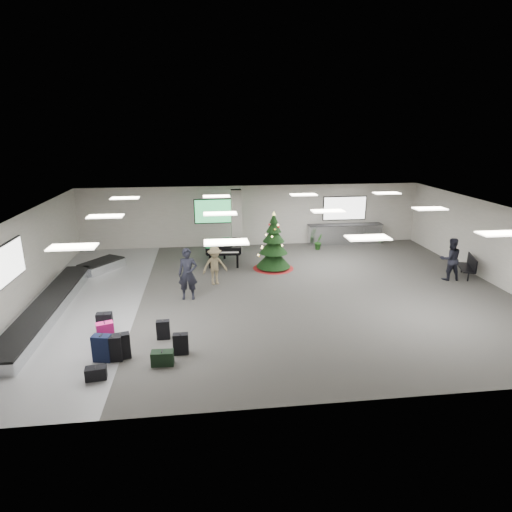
{
  "coord_description": "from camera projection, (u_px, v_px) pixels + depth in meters",
  "views": [
    {
      "loc": [
        -2.55,
        -15.21,
        6.14
      ],
      "look_at": [
        -0.57,
        1.0,
        1.19
      ],
      "focal_mm": 30.0,
      "sensor_mm": 36.0,
      "label": 1
    }
  ],
  "objects": [
    {
      "name": "suitcase_7",
      "position": [
        181.0,
        344.0,
        11.98
      ],
      "size": [
        0.43,
        0.23,
        0.63
      ],
      "rotation": [
        0.0,
        0.0,
        -0.01
      ],
      "color": "black",
      "rests_on": "ground"
    },
    {
      "name": "christmas_tree",
      "position": [
        274.0,
        249.0,
        19.08
      ],
      "size": [
        1.84,
        1.84,
        2.62
      ],
      "color": "maroon",
      "rests_on": "ground"
    },
    {
      "name": "potted_plant_right",
      "position": [
        379.0,
        237.0,
        23.4
      ],
      "size": [
        0.52,
        0.52,
        0.73
      ],
      "primitive_type": "imported",
      "rotation": [
        0.0,
        0.0,
        1.91
      ],
      "color": "#154014",
      "rests_on": "ground"
    },
    {
      "name": "ground",
      "position": [
        274.0,
        292.0,
        16.53
      ],
      "size": [
        18.0,
        18.0,
        0.0
      ],
      "primitive_type": "plane",
      "color": "#3B3935",
      "rests_on": "ground"
    },
    {
      "name": "suitcase_1",
      "position": [
        121.0,
        346.0,
        11.74
      ],
      "size": [
        0.52,
        0.35,
        0.75
      ],
      "rotation": [
        0.0,
        0.0,
        0.24
      ],
      "color": "black",
      "rests_on": "ground"
    },
    {
      "name": "room_envelope",
      "position": [
        262.0,
        230.0,
        16.44
      ],
      "size": [
        18.02,
        14.02,
        3.21
      ],
      "color": "#AEAA9F",
      "rests_on": "ground"
    },
    {
      "name": "pink_suitcase",
      "position": [
        106.0,
        335.0,
        12.37
      ],
      "size": [
        0.54,
        0.41,
        0.77
      ],
      "rotation": [
        0.0,
        0.0,
        0.34
      ],
      "color": "#D41B70",
      "rests_on": "ground"
    },
    {
      "name": "bench",
      "position": [
        468.0,
        265.0,
        18.11
      ],
      "size": [
        0.96,
        1.52,
        0.91
      ],
      "rotation": [
        0.0,
        0.0,
        -0.35
      ],
      "color": "black",
      "rests_on": "ground"
    },
    {
      "name": "grand_piano",
      "position": [
        224.0,
        247.0,
        19.74
      ],
      "size": [
        1.71,
        2.13,
        1.16
      ],
      "rotation": [
        0.0,
        0.0,
        -0.07
      ],
      "color": "black",
      "rests_on": "ground"
    },
    {
      "name": "black_duffel",
      "position": [
        96.0,
        373.0,
        10.8
      ],
      "size": [
        0.55,
        0.35,
        0.36
      ],
      "rotation": [
        0.0,
        0.0,
        0.13
      ],
      "color": "black",
      "rests_on": "ground"
    },
    {
      "name": "suitcase_8",
      "position": [
        105.0,
        323.0,
        13.14
      ],
      "size": [
        0.47,
        0.28,
        0.71
      ],
      "rotation": [
        0.0,
        0.0,
        0.03
      ],
      "color": "black",
      "rests_on": "ground"
    },
    {
      "name": "potted_plant_left",
      "position": [
        318.0,
        242.0,
        22.19
      ],
      "size": [
        0.57,
        0.57,
        0.81
      ],
      "primitive_type": "imported",
      "rotation": [
        0.0,
        0.0,
        0.84
      ],
      "color": "#154014",
      "rests_on": "ground"
    },
    {
      "name": "green_duffel",
      "position": [
        162.0,
        358.0,
        11.45
      ],
      "size": [
        0.6,
        0.32,
        0.42
      ],
      "rotation": [
        0.0,
        0.0,
        -0.04
      ],
      "color": "black",
      "rests_on": "ground"
    },
    {
      "name": "traveler_b",
      "position": [
        215.0,
        266.0,
        17.18
      ],
      "size": [
        1.13,
        0.82,
        1.57
      ],
      "primitive_type": "imported",
      "rotation": [
        0.0,
        0.0,
        0.26
      ],
      "color": "#827250",
      "rests_on": "ground"
    },
    {
      "name": "service_counter",
      "position": [
        345.0,
        234.0,
        23.27
      ],
      "size": [
        4.05,
        0.65,
        1.08
      ],
      "color": "silver",
      "rests_on": "ground"
    },
    {
      "name": "traveler_a",
      "position": [
        188.0,
        274.0,
        15.64
      ],
      "size": [
        0.74,
        0.51,
        1.94
      ],
      "primitive_type": "imported",
      "rotation": [
        0.0,
        0.0,
        -0.06
      ],
      "color": "black",
      "rests_on": "ground"
    },
    {
      "name": "suitcase_0",
      "position": [
        113.0,
        348.0,
        11.62
      ],
      "size": [
        0.47,
        0.26,
        0.75
      ],
      "rotation": [
        0.0,
        0.0,
        -0.0
      ],
      "color": "black",
      "rests_on": "ground"
    },
    {
      "name": "traveler_bench",
      "position": [
        450.0,
        259.0,
        17.65
      ],
      "size": [
        0.91,
        0.73,
        1.79
      ],
      "primitive_type": "imported",
      "rotation": [
        0.0,
        0.0,
        3.07
      ],
      "color": "black",
      "rests_on": "ground"
    },
    {
      "name": "suitcase_3",
      "position": [
        163.0,
        330.0,
        12.84
      ],
      "size": [
        0.4,
        0.22,
        0.61
      ],
      "rotation": [
        0.0,
        0.0,
        0.02
      ],
      "color": "black",
      "rests_on": "ground"
    },
    {
      "name": "baggage_carousel",
      "position": [
        61.0,
        297.0,
        15.48
      ],
      "size": [
        2.28,
        9.71,
        0.43
      ],
      "color": "silver",
      "rests_on": "ground"
    },
    {
      "name": "navy_suitcase",
      "position": [
        102.0,
        348.0,
        11.6
      ],
      "size": [
        0.54,
        0.39,
        0.78
      ],
      "rotation": [
        0.0,
        0.0,
        -0.23
      ],
      "color": "black",
      "rests_on": "ground"
    }
  ]
}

